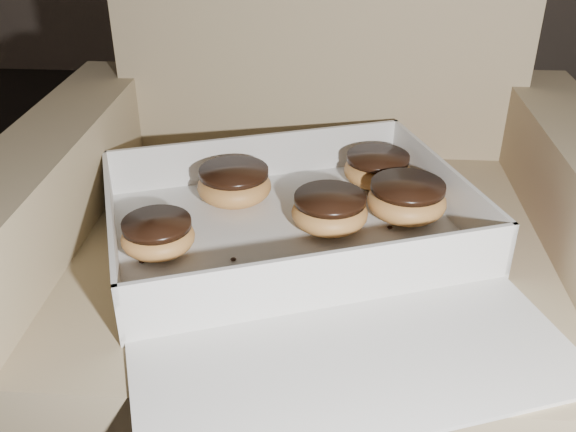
# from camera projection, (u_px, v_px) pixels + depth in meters

# --- Properties ---
(armchair) EXTENTS (0.80, 0.67, 0.83)m
(armchair) POSITION_uv_depth(u_px,v_px,m) (313.00, 277.00, 0.95)
(armchair) COLOR #95875F
(armchair) RESTS_ON floor
(bakery_box) EXTENTS (0.59, 0.64, 0.07)m
(bakery_box) POSITION_uv_depth(u_px,v_px,m) (301.00, 243.00, 0.79)
(bakery_box) COLOR silver
(bakery_box) RESTS_ON armchair
(donut_a) EXTENTS (0.10, 0.10, 0.05)m
(donut_a) POSITION_uv_depth(u_px,v_px,m) (407.00, 199.00, 0.85)
(donut_a) COLOR #DF984D
(donut_a) RESTS_ON bakery_box
(donut_b) EXTENTS (0.10, 0.10, 0.05)m
(donut_b) POSITION_uv_depth(u_px,v_px,m) (234.00, 184.00, 0.89)
(donut_b) COLOR #DF984D
(donut_b) RESTS_ON bakery_box
(donut_c) EXTENTS (0.10, 0.10, 0.05)m
(donut_c) POSITION_uv_depth(u_px,v_px,m) (377.00, 169.00, 0.93)
(donut_c) COLOR #DF984D
(donut_c) RESTS_ON bakery_box
(donut_d) EXTENTS (0.10, 0.10, 0.05)m
(donut_d) POSITION_uv_depth(u_px,v_px,m) (330.00, 211.00, 0.82)
(donut_d) COLOR #DF984D
(donut_d) RESTS_ON bakery_box
(donut_e) EXTENTS (0.09, 0.09, 0.04)m
(donut_e) POSITION_uv_depth(u_px,v_px,m) (158.00, 235.00, 0.77)
(donut_e) COLOR #DF984D
(donut_e) RESTS_ON bakery_box
(crumb_a) EXTENTS (0.01, 0.01, 0.00)m
(crumb_a) POSITION_uv_depth(u_px,v_px,m) (390.00, 227.00, 0.83)
(crumb_a) COLOR black
(crumb_a) RESTS_ON bakery_box
(crumb_b) EXTENTS (0.01, 0.01, 0.00)m
(crumb_b) POSITION_uv_depth(u_px,v_px,m) (233.00, 259.00, 0.77)
(crumb_b) COLOR black
(crumb_b) RESTS_ON bakery_box
(crumb_c) EXTENTS (0.01, 0.01, 0.00)m
(crumb_c) POSITION_uv_depth(u_px,v_px,m) (142.00, 261.00, 0.76)
(crumb_c) COLOR black
(crumb_c) RESTS_ON bakery_box
(crumb_d) EXTENTS (0.01, 0.01, 0.00)m
(crumb_d) POSITION_uv_depth(u_px,v_px,m) (312.00, 268.00, 0.75)
(crumb_d) COLOR black
(crumb_d) RESTS_ON bakery_box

